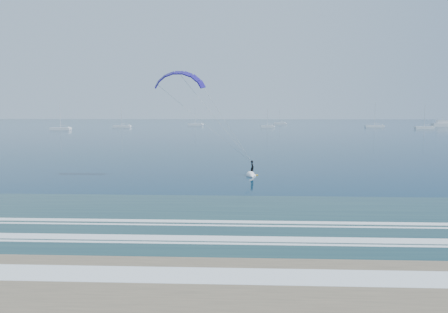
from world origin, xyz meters
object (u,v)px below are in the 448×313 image
(sailboat_1, at_px, (122,126))
(sailboat_2, at_px, (195,124))
(sailboat_4, at_px, (280,123))
(sailboat_6, at_px, (424,128))
(motor_yacht, at_px, (444,124))
(sailboat_3, at_px, (267,126))
(sailboat_0, at_px, (61,129))
(sailboat_5, at_px, (374,126))
(kitesurfer_rig, at_px, (215,118))

(sailboat_1, height_order, sailboat_2, sailboat_1)
(sailboat_4, relative_size, sailboat_6, 0.96)
(sailboat_1, bearing_deg, sailboat_6, -4.72)
(motor_yacht, relative_size, sailboat_3, 1.38)
(motor_yacht, height_order, sailboat_3, sailboat_3)
(sailboat_0, relative_size, sailboat_1, 0.98)
(sailboat_5, distance_m, sailboat_6, 26.84)
(sailboat_1, distance_m, sailboat_2, 48.81)
(kitesurfer_rig, bearing_deg, sailboat_5, 66.06)
(sailboat_3, bearing_deg, sailboat_2, 143.31)
(sailboat_2, bearing_deg, sailboat_3, -36.69)
(kitesurfer_rig, relative_size, sailboat_5, 1.06)
(kitesurfer_rig, height_order, sailboat_1, kitesurfer_rig)
(sailboat_1, relative_size, sailboat_5, 0.97)
(sailboat_5, bearing_deg, sailboat_4, 132.76)
(sailboat_3, bearing_deg, sailboat_4, 77.96)
(sailboat_0, height_order, sailboat_6, sailboat_0)
(sailboat_5, bearing_deg, sailboat_0, -165.44)
(sailboat_1, xyz_separation_m, sailboat_5, (136.52, 7.99, 0.00))
(sailboat_4, distance_m, sailboat_5, 68.41)
(sailboat_2, distance_m, sailboat_5, 103.73)
(sailboat_1, xyz_separation_m, sailboat_4, (90.08, 58.21, -0.01))
(kitesurfer_rig, height_order, motor_yacht, kitesurfer_rig)
(kitesurfer_rig, distance_m, motor_yacht, 219.92)
(sailboat_0, height_order, sailboat_3, sailboat_0)
(sailboat_1, bearing_deg, sailboat_3, 1.24)
(sailboat_3, distance_m, sailboat_6, 76.98)
(kitesurfer_rig, distance_m, sailboat_0, 152.83)
(kitesurfer_rig, distance_m, sailboat_2, 197.50)
(sailboat_1, bearing_deg, sailboat_0, -120.06)
(kitesurfer_rig, height_order, sailboat_6, kitesurfer_rig)
(sailboat_6, bearing_deg, sailboat_3, 169.25)
(sailboat_3, height_order, sailboat_4, sailboat_4)
(kitesurfer_rig, xyz_separation_m, sailboat_2, (-24.84, 195.82, -6.77))
(sailboat_4, bearing_deg, sailboat_5, -47.24)
(kitesurfer_rig, relative_size, sailboat_2, 1.16)
(sailboat_2, distance_m, sailboat_4, 59.74)
(sailboat_4, distance_m, sailboat_6, 95.22)
(sailboat_6, bearing_deg, sailboat_4, 131.89)
(sailboat_0, xyz_separation_m, sailboat_2, (54.58, 65.42, -0.00))
(sailboat_0, height_order, sailboat_5, sailboat_5)
(sailboat_1, bearing_deg, sailboat_5, 3.35)
(sailboat_1, xyz_separation_m, sailboat_3, (78.02, 1.69, -0.02))
(sailboat_1, bearing_deg, kitesurfer_rig, -69.54)
(sailboat_0, relative_size, sailboat_3, 1.28)
(sailboat_2, height_order, sailboat_3, sailboat_2)
(sailboat_0, bearing_deg, sailboat_1, 59.94)
(kitesurfer_rig, xyz_separation_m, sailboat_6, (92.94, 150.05, -6.77))
(kitesurfer_rig, distance_m, sailboat_6, 176.63)
(sailboat_0, bearing_deg, sailboat_2, 50.17)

